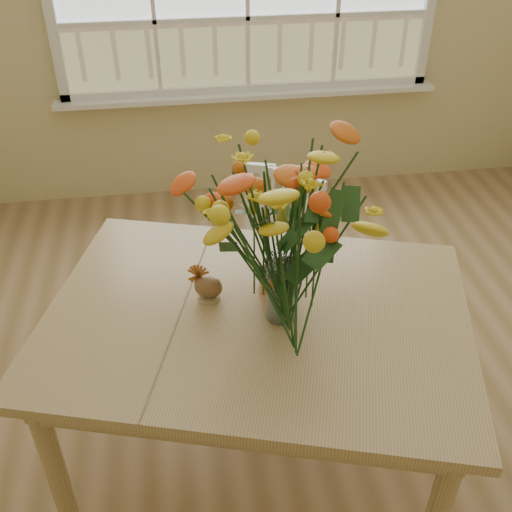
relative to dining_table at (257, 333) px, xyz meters
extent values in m
cube|color=olive|center=(0.27, -0.02, -0.66)|extent=(4.00, 4.50, 0.01)
cube|color=white|center=(0.27, 2.16, 0.03)|extent=(2.42, 0.12, 0.03)
cube|color=tan|center=(0.00, 0.00, 0.07)|extent=(1.63, 1.36, 0.04)
cube|color=tan|center=(0.00, 0.00, 0.00)|extent=(1.48, 1.21, 0.10)
cylinder|color=tan|center=(-0.70, -0.22, -0.30)|extent=(0.07, 0.07, 0.71)
cylinder|color=tan|center=(-0.47, 0.57, -0.30)|extent=(0.07, 0.07, 0.71)
cylinder|color=tan|center=(0.70, 0.22, -0.30)|extent=(0.07, 0.07, 0.71)
cube|color=white|center=(0.14, 0.64, -0.26)|extent=(0.54, 0.54, 0.05)
cube|color=white|center=(0.23, 0.77, -0.03)|extent=(0.35, 0.26, 0.45)
cylinder|color=white|center=(-0.06, 0.61, -0.47)|extent=(0.03, 0.03, 0.38)
cylinder|color=white|center=(0.10, 0.85, -0.47)|extent=(0.03, 0.03, 0.38)
cylinder|color=white|center=(0.19, 0.44, -0.47)|extent=(0.03, 0.03, 0.38)
cylinder|color=white|center=(0.35, 0.67, -0.47)|extent=(0.03, 0.03, 0.38)
cylinder|color=white|center=(0.08, -0.02, 0.21)|extent=(0.10, 0.10, 0.23)
ellipsoid|color=orange|center=(0.08, 0.08, 0.14)|extent=(0.11, 0.11, 0.09)
cylinder|color=#CCB78C|center=(-0.15, 0.10, 0.10)|extent=(0.08, 0.08, 0.01)
ellipsoid|color=brown|center=(-0.15, 0.10, 0.14)|extent=(0.11, 0.10, 0.08)
ellipsoid|color=#38160F|center=(0.07, 0.15, 0.13)|extent=(0.08, 0.08, 0.07)
camera|label=1|loc=(-0.22, -1.50, 1.41)|focal=42.00mm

